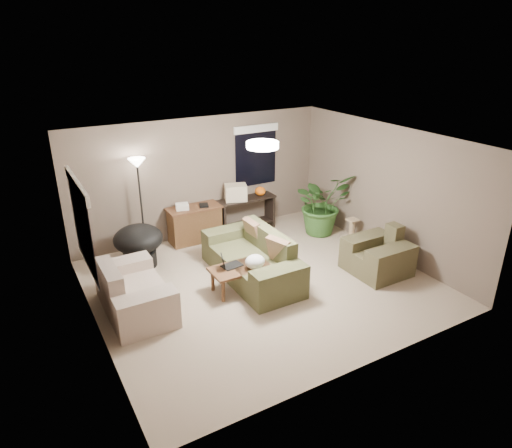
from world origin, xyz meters
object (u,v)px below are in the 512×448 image
houseplant (321,210)px  console_table (246,212)px  main_sofa (253,262)px  desk (195,224)px  loveseat (133,294)px  armchair (378,257)px  floor_lamp (138,175)px  coffee_table (240,270)px  cat_scratching_post (352,232)px  papasan_chair (139,243)px

houseplant → console_table: bearing=146.0°
main_sofa → desk: 1.95m
loveseat → desk: 2.69m
armchair → floor_lamp: size_ratio=0.52×
coffee_table → desk: size_ratio=0.91×
desk → coffee_table: bearing=-92.6°
armchair → cat_scratching_post: armchair is taller
main_sofa → loveseat: size_ratio=1.38×
coffee_table → papasan_chair: bearing=126.2°
console_table → houseplant: size_ratio=0.97×
loveseat → coffee_table: size_ratio=1.60×
coffee_table → papasan_chair: papasan_chair is taller
console_table → papasan_chair: (-2.51, -0.48, 0.03)m
coffee_table → houseplant: (2.63, 1.25, 0.16)m
loveseat → cat_scratching_post: 4.67m
console_table → desk: bearing=178.0°
coffee_table → papasan_chair: size_ratio=0.98×
floor_lamp → cat_scratching_post: bearing=-22.9°
coffee_table → main_sofa: bearing=33.4°
desk → main_sofa: bearing=-81.1°
main_sofa → cat_scratching_post: main_sofa is taller
console_table → houseplant: bearing=-34.0°
desk → papasan_chair: 1.43m
loveseat → floor_lamp: 2.46m
armchair → cat_scratching_post: bearing=69.9°
loveseat → papasan_chair: (0.53, 1.43, 0.17)m
loveseat → houseplant: (4.38, 1.00, 0.22)m
coffee_table → floor_lamp: 2.69m
floor_lamp → cat_scratching_post: size_ratio=3.82×
desk → floor_lamp: bearing=-179.4°
main_sofa → armchair: 2.26m
main_sofa → papasan_chair: (-1.63, 1.41, 0.17)m
houseplant → cat_scratching_post: size_ratio=2.68×
houseplant → loveseat: bearing=-167.1°
houseplant → desk: bearing=159.5°
main_sofa → papasan_chair: main_sofa is taller
loveseat → desk: size_ratio=1.45×
loveseat → cat_scratching_post: size_ratio=3.20×
armchair → coffee_table: armchair is taller
desk → armchair: bearing=-50.7°
coffee_table → cat_scratching_post: 2.96m
papasan_chair → floor_lamp: floor_lamp is taller
main_sofa → desk: (-0.30, 1.93, 0.08)m
armchair → coffee_table: size_ratio=1.00×
loveseat → floor_lamp: (0.78, 1.94, 1.30)m
floor_lamp → houseplant: size_ratio=1.43×
desk → floor_lamp: floor_lamp is taller
houseplant → main_sofa: bearing=-156.3°
floor_lamp → console_table: bearing=-0.8°
loveseat → coffee_table: 1.77m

